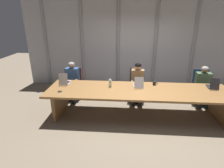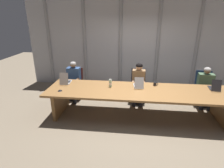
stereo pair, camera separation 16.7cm
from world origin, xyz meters
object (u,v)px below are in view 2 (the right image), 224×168
at_px(laptop_left_end, 66,81).
at_px(person_center, 206,85).
at_px(coffee_mug_near, 155,84).
at_px(laptop_center, 214,87).
at_px(office_chair_left_mid, 138,89).
at_px(office_chair_left_end, 75,87).
at_px(office_chair_center, 202,92).
at_px(person_left_mid, 138,81).
at_px(conference_mic_left_side, 60,90).
at_px(water_bottle_primary, 110,83).
at_px(person_left_end, 73,79).
at_px(laptop_left_mid, 138,85).

height_order(laptop_left_end, person_center, person_center).
distance_m(laptop_left_end, coffee_mug_near, 2.37).
height_order(laptop_center, office_chair_left_mid, laptop_center).
relative_size(laptop_center, office_chair_left_mid, 0.45).
height_order(laptop_left_end, laptop_center, laptop_left_end).
distance_m(laptop_left_end, laptop_center, 3.80).
relative_size(office_chair_left_end, office_chair_center, 0.95).
distance_m(office_chair_left_mid, person_center, 1.89).
distance_m(laptop_left_end, person_left_mid, 2.04).
relative_size(person_center, coffee_mug_near, 8.88).
height_order(office_chair_center, conference_mic_left_side, office_chair_center).
bearing_deg(conference_mic_left_side, office_chair_center, 18.48).
distance_m(person_left_mid, water_bottle_primary, 1.01).
bearing_deg(person_left_end, conference_mic_left_side, 2.53).
bearing_deg(office_chair_left_mid, laptop_left_mid, 2.45).
bearing_deg(laptop_left_end, laptop_left_mid, -94.61).
bearing_deg(coffee_mug_near, water_bottle_primary, -169.50).
xyz_separation_m(coffee_mug_near, conference_mic_left_side, (-2.33, -0.64, -0.03)).
xyz_separation_m(laptop_left_end, person_left_end, (0.01, 0.58, -0.14)).
distance_m(laptop_left_mid, conference_mic_left_side, 1.96).
bearing_deg(laptop_center, person_left_mid, 80.28).
bearing_deg(coffee_mug_near, laptop_center, -4.05).
xyz_separation_m(office_chair_left_end, conference_mic_left_side, (0.04, -1.26, 0.40)).
bearing_deg(office_chair_left_mid, person_center, 88.27).
relative_size(laptop_left_end, person_center, 0.38).
xyz_separation_m(laptop_center, person_center, (0.02, 0.57, -0.15)).
distance_m(laptop_center, coffee_mug_near, 1.43).
relative_size(laptop_left_end, office_chair_center, 0.45).
height_order(person_left_mid, conference_mic_left_side, person_left_mid).
xyz_separation_m(laptop_left_mid, person_left_mid, (0.02, 0.61, -0.12)).
height_order(laptop_left_mid, person_center, person_center).
height_order(office_chair_left_end, office_chair_center, office_chair_center).
bearing_deg(person_center, conference_mic_left_side, -70.04).
xyz_separation_m(office_chair_left_end, person_left_mid, (1.95, -0.16, 0.32)).
relative_size(laptop_left_mid, water_bottle_primary, 2.07).
height_order(laptop_left_mid, water_bottle_primary, laptop_left_mid).
relative_size(office_chair_center, coffee_mug_near, 7.53).
bearing_deg(office_chair_left_end, person_center, 89.18).
bearing_deg(office_chair_center, water_bottle_primary, -65.04).
bearing_deg(person_center, office_chair_left_mid, -91.23).
xyz_separation_m(laptop_left_mid, office_chair_left_mid, (0.01, 0.77, -0.43)).
distance_m(person_left_end, conference_mic_left_side, 1.11).
bearing_deg(conference_mic_left_side, person_center, 16.28).
distance_m(office_chair_left_mid, person_left_end, 1.96).
bearing_deg(person_left_mid, water_bottle_primary, -44.75).
relative_size(office_chair_center, water_bottle_primary, 4.57).
relative_size(office_chair_left_mid, conference_mic_left_side, 8.62).
xyz_separation_m(person_center, conference_mic_left_side, (-3.77, -1.10, 0.11)).
bearing_deg(person_left_mid, person_left_end, -87.59).
bearing_deg(office_chair_left_end, person_left_end, 5.63).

